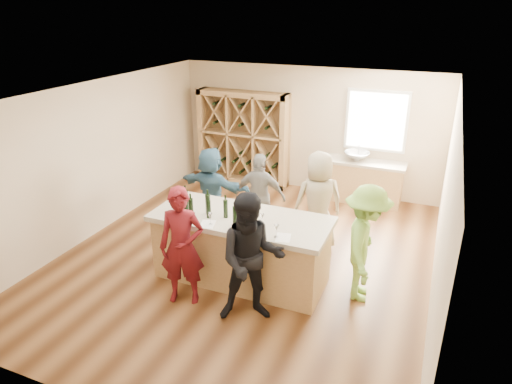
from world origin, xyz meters
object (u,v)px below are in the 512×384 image
at_px(sink, 357,156).
at_px(person_far_right, 318,202).
at_px(person_far_left, 211,189).
at_px(wine_bottle_f, 235,216).
at_px(person_near_left, 182,247).
at_px(person_server, 365,244).
at_px(person_far_mid, 260,196).
at_px(wine_bottle_a, 186,200).
at_px(wine_bottle_c, 208,204).
at_px(wine_bottle_d, 209,209).
at_px(person_near_right, 252,259).
at_px(wine_bottle_e, 226,209).
at_px(wine_rack, 243,138).
at_px(tasting_counter_base, 241,250).
at_px(wine_bottle_b, 191,208).

bearing_deg(sink, person_far_right, -94.48).
relative_size(person_far_left, wine_bottle_f, 5.38).
distance_m(person_near_left, person_server, 2.60).
relative_size(person_server, wine_bottle_f, 5.88).
bearing_deg(person_far_mid, wine_bottle_a, 62.72).
bearing_deg(wine_bottle_c, sink, 68.80).
relative_size(sink, wine_bottle_c, 1.77).
bearing_deg(wine_bottle_d, person_near_left, -100.04).
height_order(person_near_right, person_far_right, person_near_right).
xyz_separation_m(wine_bottle_e, person_near_left, (-0.34, -0.72, -0.34)).
bearing_deg(person_server, person_far_right, 33.62).
height_order(person_near_left, person_near_right, person_near_right).
bearing_deg(wine_bottle_a, person_near_right, -26.98).
bearing_deg(wine_rack, wine_bottle_e, -69.50).
xyz_separation_m(wine_rack, person_far_right, (2.51, -2.47, -0.21)).
bearing_deg(person_far_left, wine_bottle_e, 131.44).
xyz_separation_m(wine_bottle_c, person_server, (2.34, 0.32, -0.35)).
height_order(tasting_counter_base, wine_bottle_b, wine_bottle_b).
relative_size(wine_bottle_d, person_near_left, 0.16).
distance_m(wine_bottle_a, person_far_right, 2.32).
distance_m(wine_bottle_c, person_far_right, 2.04).
relative_size(wine_bottle_e, wine_bottle_f, 0.93).
xyz_separation_m(sink, person_near_left, (-1.54, -4.66, -0.13)).
relative_size(wine_rack, wine_bottle_c, 7.18).
height_order(wine_bottle_b, person_near_right, person_near_right).
bearing_deg(wine_rack, person_near_right, -64.80).
relative_size(tasting_counter_base, person_server, 1.47).
relative_size(wine_rack, wine_bottle_f, 7.33).
height_order(sink, person_near_right, person_near_right).
relative_size(wine_bottle_c, wine_bottle_d, 1.08).
relative_size(tasting_counter_base, person_far_left, 1.61).
height_order(tasting_counter_base, person_far_right, person_far_right).
bearing_deg(person_near_left, sink, 54.12).
bearing_deg(person_far_mid, wine_bottle_c, 75.36).
bearing_deg(person_far_left, wine_rack, -73.21).
xyz_separation_m(wine_bottle_a, person_far_left, (-0.37, 1.52, -0.43)).
distance_m(person_server, wine_bottle_f, 1.90).
relative_size(sink, person_near_right, 0.29).
height_order(wine_bottle_e, person_far_left, person_far_left).
distance_m(wine_bottle_b, person_far_left, 1.82).
bearing_deg(person_far_left, person_server, 165.88).
height_order(person_far_left, wine_bottle_f, person_far_left).
bearing_deg(wine_rack, tasting_counter_base, -66.48).
distance_m(person_near_left, person_far_right, 2.63).
distance_m(sink, person_far_mid, 2.72).
height_order(wine_bottle_e, person_far_right, person_far_right).
height_order(sink, person_far_mid, person_far_mid).
bearing_deg(wine_bottle_b, wine_bottle_c, 46.46).
bearing_deg(wine_bottle_e, person_server, 9.63).
xyz_separation_m(wine_bottle_d, wine_bottle_f, (0.48, -0.08, 0.01)).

